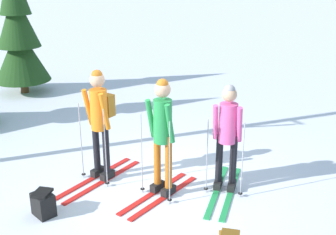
% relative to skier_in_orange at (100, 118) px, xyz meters
% --- Properties ---
extents(ground_plane, '(400.00, 400.00, 0.00)m').
position_rel_skier_in_orange_xyz_m(ground_plane, '(0.99, -0.10, -1.07)').
color(ground_plane, white).
extents(skier_in_orange, '(0.95, 1.77, 1.87)m').
position_rel_skier_in_orange_xyz_m(skier_in_orange, '(0.00, 0.00, 0.00)').
color(skier_in_orange, red).
rests_on(skier_in_orange, ground).
extents(skier_in_green, '(0.95, 1.59, 1.86)m').
position_rel_skier_in_orange_xyz_m(skier_in_green, '(1.10, -0.29, -0.02)').
color(skier_in_green, red).
rests_on(skier_in_green, ground).
extents(skier_in_pink, '(0.61, 1.71, 1.74)m').
position_rel_skier_in_orange_xyz_m(skier_in_pink, '(2.05, 0.06, -0.12)').
color(skier_in_pink, green).
rests_on(skier_in_pink, ground).
extents(pine_tree_near, '(1.50, 1.50, 3.61)m').
position_rel_skier_in_orange_xyz_m(pine_tree_near, '(-3.95, 4.22, 0.58)').
color(pine_tree_near, '#51381E').
rests_on(pine_tree_near, ground).
extents(backpack_on_snow_beside, '(0.40, 0.38, 0.38)m').
position_rel_skier_in_orange_xyz_m(backpack_on_snow_beside, '(-0.41, -1.27, -0.88)').
color(backpack_on_snow_beside, black).
rests_on(backpack_on_snow_beside, ground).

